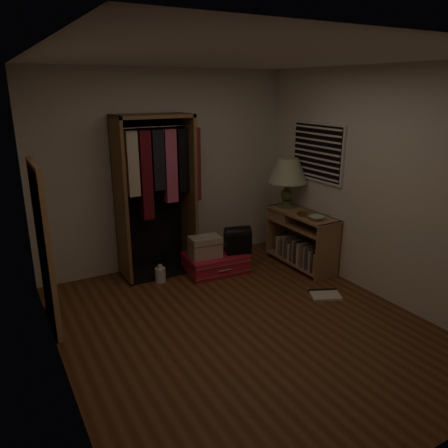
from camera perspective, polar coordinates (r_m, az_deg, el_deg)
The scene contains 13 objects.
ground at distance 4.64m, azimuth 2.61°, elevation -13.15°, with size 4.00×4.00×0.00m, color #532F17.
room_walls at distance 4.16m, azimuth 3.46°, elevation 5.48°, with size 3.52×4.02×2.60m.
console_bookshelf at distance 6.06m, azimuth 9.88°, elevation -1.70°, with size 0.42×1.12×0.75m.
open_wardrobe at distance 5.61m, azimuth -8.59°, elevation 5.59°, with size 1.08×0.50×2.05m.
floor_mirror at distance 4.65m, azimuth -22.39°, elevation -2.90°, with size 0.06×0.80×1.70m.
pink_suitcase at distance 5.85m, azimuth -1.14°, elevation -5.06°, with size 0.84×0.63×0.24m.
train_case at distance 5.68m, azimuth -2.48°, elevation -2.95°, with size 0.43×0.32×0.29m.
black_bag at distance 5.81m, azimuth 1.80°, elevation -1.97°, with size 0.37×0.29×0.36m.
table_lamp at distance 6.10m, azimuth 8.35°, elevation 6.79°, with size 0.65×0.65×0.69m.
brass_tray at distance 5.86m, azimuth 10.92°, elevation 1.25°, with size 0.36×0.36×0.02m.
ceramic_bowl at distance 5.66m, azimuth 11.98°, elevation 0.79°, with size 0.20×0.20×0.05m, color #98B79A.
white_jug at distance 5.60m, azimuth -8.31°, elevation -6.56°, with size 0.16×0.16×0.23m.
floor_book at distance 5.37m, azimuth 13.02°, elevation -8.93°, with size 0.42×0.39×0.03m.
Camera 1 is at (-2.14, -3.37, 2.36)m, focal length 35.00 mm.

